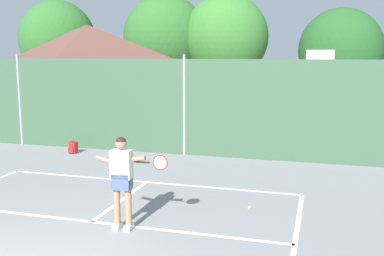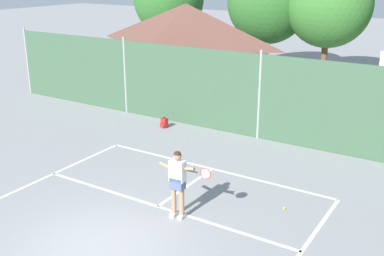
{
  "view_description": "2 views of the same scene",
  "coord_description": "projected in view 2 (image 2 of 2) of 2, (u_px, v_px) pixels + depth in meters",
  "views": [
    {
      "loc": [
        4.44,
        -5.47,
        3.44
      ],
      "look_at": [
        1.43,
        4.99,
        1.63
      ],
      "focal_mm": 42.16,
      "sensor_mm": 36.0,
      "label": 1
    },
    {
      "loc": [
        6.92,
        -6.77,
        6.19
      ],
      "look_at": [
        -0.19,
        4.54,
        1.65
      ],
      "focal_mm": 43.9,
      "sensor_mm": 36.0,
      "label": 2
    }
  ],
  "objects": [
    {
      "name": "clubhouse_building",
      "position": [
        186.0,
        51.0,
        22.73
      ],
      "size": [
        7.21,
        4.69,
        4.66
      ],
      "color": "silver",
      "rests_on": "ground"
    },
    {
      "name": "backpack_red",
      "position": [
        164.0,
        123.0,
        19.25
      ],
      "size": [
        0.31,
        0.29,
        0.46
      ],
      "color": "maroon",
      "rests_on": "ground"
    },
    {
      "name": "ground_plane",
      "position": [
        95.0,
        250.0,
        10.91
      ],
      "size": [
        120.0,
        120.0,
        0.0
      ],
      "primitive_type": "plane",
      "color": "gray"
    },
    {
      "name": "court_markings",
      "position": [
        114.0,
        237.0,
        11.43
      ],
      "size": [
        8.3,
        11.1,
        0.01
      ],
      "color": "white",
      "rests_on": "ground"
    },
    {
      "name": "treeline_backdrop",
      "position": [
        299.0,
        7.0,
        26.82
      ],
      "size": [
        26.02,
        4.44,
        6.81
      ],
      "color": "brown",
      "rests_on": "ground"
    },
    {
      "name": "chainlink_fence",
      "position": [
        259.0,
        97.0,
        17.6
      ],
      "size": [
        26.09,
        0.09,
        3.41
      ],
      "color": "#38563D",
      "rests_on": "ground"
    },
    {
      "name": "tennis_player",
      "position": [
        178.0,
        178.0,
        12.0
      ],
      "size": [
        1.43,
        0.3,
        1.85
      ],
      "color": "silver",
      "rests_on": "ground"
    },
    {
      "name": "tennis_ball",
      "position": [
        284.0,
        208.0,
        12.72
      ],
      "size": [
        0.07,
        0.07,
        0.07
      ],
      "primitive_type": "sphere",
      "color": "#CCE033",
      "rests_on": "ground"
    }
  ]
}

